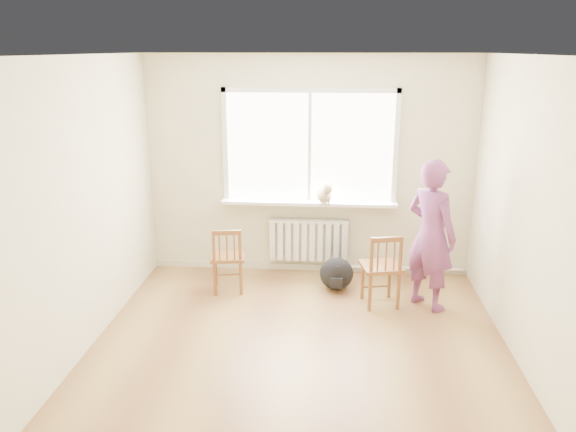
% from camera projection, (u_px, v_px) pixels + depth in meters
% --- Properties ---
extents(floor, '(4.50, 4.50, 0.00)m').
position_uv_depth(floor, '(297.00, 363.00, 5.12)').
color(floor, '#A17A42').
rests_on(floor, ground).
extents(ceiling, '(4.50, 4.50, 0.00)m').
position_uv_depth(ceiling, '(299.00, 55.00, 4.34)').
color(ceiling, white).
rests_on(ceiling, back_wall).
extents(back_wall, '(4.00, 0.01, 2.70)m').
position_uv_depth(back_wall, '(310.00, 167.00, 6.88)').
color(back_wall, beige).
rests_on(back_wall, ground).
extents(window, '(2.12, 0.05, 1.42)m').
position_uv_depth(window, '(310.00, 142.00, 6.76)').
color(window, white).
rests_on(window, back_wall).
extents(windowsill, '(2.15, 0.22, 0.04)m').
position_uv_depth(windowsill, '(309.00, 203.00, 6.89)').
color(windowsill, white).
rests_on(windowsill, back_wall).
extents(radiator, '(1.00, 0.12, 0.55)m').
position_uv_depth(radiator, '(308.00, 240.00, 7.05)').
color(radiator, white).
rests_on(radiator, back_wall).
extents(heating_pipe, '(1.40, 0.04, 0.04)m').
position_uv_depth(heating_pipe, '(407.00, 268.00, 7.09)').
color(heating_pipe, silver).
rests_on(heating_pipe, back_wall).
extents(baseboard, '(4.00, 0.03, 0.08)m').
position_uv_depth(baseboard, '(308.00, 267.00, 7.24)').
color(baseboard, beige).
rests_on(baseboard, ground).
extents(chair_left, '(0.45, 0.43, 0.79)m').
position_uv_depth(chair_left, '(228.00, 260.00, 6.51)').
color(chair_left, brown).
rests_on(chair_left, floor).
extents(chair_right, '(0.49, 0.48, 0.85)m').
position_uv_depth(chair_right, '(382.00, 270.00, 6.13)').
color(chair_right, brown).
rests_on(chair_right, floor).
extents(person, '(0.70, 0.71, 1.66)m').
position_uv_depth(person, '(431.00, 235.00, 6.01)').
color(person, '#C64254').
rests_on(person, floor).
extents(cat, '(0.26, 0.41, 0.28)m').
position_uv_depth(cat, '(325.00, 194.00, 6.76)').
color(cat, '#CDB18B').
rests_on(cat, windowsill).
extents(backpack, '(0.44, 0.36, 0.40)m').
position_uv_depth(backpack, '(336.00, 274.00, 6.62)').
color(backpack, black).
rests_on(backpack, floor).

